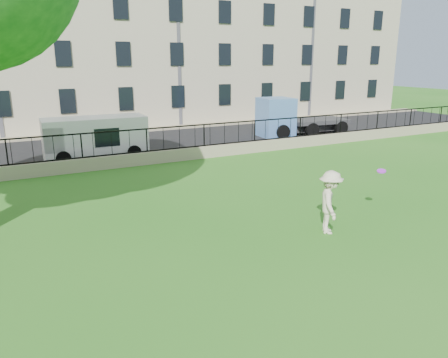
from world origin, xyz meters
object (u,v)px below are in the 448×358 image
frisbee (381,171)px  blue_truck (302,116)px  white_van (96,138)px  man (330,202)px

frisbee → blue_truck: (7.71, 14.04, -0.36)m
white_van → blue_truck: size_ratio=0.84×
man → frisbee: size_ratio=6.85×
man → frisbee: man is taller
man → white_van: size_ratio=0.37×
blue_truck → man: bearing=-118.8°
white_van → blue_truck: bearing=6.2°
frisbee → blue_truck: bearing=61.2°
man → blue_truck: 17.11m
man → blue_truck: size_ratio=0.31×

